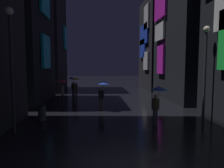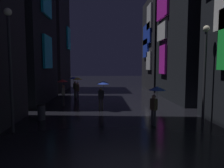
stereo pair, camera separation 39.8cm
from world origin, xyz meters
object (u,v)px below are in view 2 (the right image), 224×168
at_px(pedestrian_near_crossing_blue, 156,95).
at_px(streetlamp_right_near, 205,62).
at_px(pedestrian_foreground_right_yellow, 78,82).
at_px(pedestrian_foreground_left_blue, 74,81).
at_px(pedestrian_midstreet_centre_red, 63,85).
at_px(streetlamp_left_near, 10,57).
at_px(pedestrian_midstreet_left_blue, 103,88).
at_px(trash_bin, 41,112).

distance_m(pedestrian_near_crossing_blue, streetlamp_right_near, 3.41).
height_order(pedestrian_foreground_right_yellow, streetlamp_right_near, streetlamp_right_near).
height_order(pedestrian_foreground_left_blue, pedestrian_midstreet_centre_red, same).
distance_m(pedestrian_midstreet_centre_red, streetlamp_right_near, 10.41).
bearing_deg(pedestrian_foreground_right_yellow, streetlamp_right_near, -44.99).
distance_m(pedestrian_midstreet_centre_red, streetlamp_left_near, 6.85).
bearing_deg(streetlamp_right_near, pedestrian_foreground_left_blue, 132.67).
distance_m(pedestrian_foreground_right_yellow, streetlamp_left_near, 9.64).
xyz_separation_m(pedestrian_foreground_right_yellow, streetlamp_right_near, (7.99, -7.99, 1.71)).
height_order(streetlamp_right_near, streetlamp_left_near, streetlamp_left_near).
distance_m(pedestrian_midstreet_left_blue, trash_bin, 4.40).
distance_m(pedestrian_midstreet_left_blue, streetlamp_left_near, 6.47).
relative_size(pedestrian_near_crossing_blue, trash_bin, 2.28).
height_order(pedestrian_foreground_left_blue, streetlamp_right_near, streetlamp_right_near).
distance_m(pedestrian_near_crossing_blue, pedestrian_midstreet_centre_red, 8.33).
bearing_deg(pedestrian_foreground_left_blue, pedestrian_midstreet_left_blue, -64.98).
bearing_deg(pedestrian_near_crossing_blue, pedestrian_midstreet_left_blue, 126.40).
distance_m(pedestrian_midstreet_centre_red, pedestrian_foreground_right_yellow, 2.89).
xyz_separation_m(pedestrian_midstreet_left_blue, streetlamp_right_near, (5.67, -3.15, 1.71)).
bearing_deg(pedestrian_midstreet_centre_red, pedestrian_foreground_right_yellow, 73.09).
bearing_deg(trash_bin, streetlamp_right_near, -5.94).
xyz_separation_m(pedestrian_foreground_left_blue, pedestrian_midstreet_centre_red, (-0.34, -4.00, 0.00)).
relative_size(pedestrian_foreground_left_blue, streetlamp_left_near, 0.36).
height_order(pedestrian_near_crossing_blue, pedestrian_midstreet_centre_red, same).
height_order(pedestrian_midstreet_left_blue, trash_bin, pedestrian_midstreet_left_blue).
height_order(pedestrian_foreground_left_blue, trash_bin, pedestrian_foreground_left_blue).
relative_size(pedestrian_midstreet_left_blue, pedestrian_near_crossing_blue, 1.00).
bearing_deg(pedestrian_near_crossing_blue, trash_bin, 166.12).
relative_size(pedestrian_midstreet_centre_red, streetlamp_right_near, 0.39).
distance_m(pedestrian_foreground_left_blue, pedestrian_near_crossing_blue, 11.33).
xyz_separation_m(pedestrian_midstreet_centre_red, streetlamp_left_near, (-1.16, -6.46, 1.94)).
bearing_deg(trash_bin, pedestrian_foreground_left_blue, 84.47).
bearing_deg(streetlamp_right_near, pedestrian_near_crossing_blue, -167.96).
height_order(pedestrian_foreground_right_yellow, streetlamp_left_near, streetlamp_left_near).
relative_size(pedestrian_foreground_left_blue, pedestrian_midstreet_centre_red, 1.00).
bearing_deg(streetlamp_right_near, streetlamp_left_near, -172.93).
bearing_deg(pedestrian_foreground_right_yellow, trash_bin, -100.53).
height_order(pedestrian_midstreet_left_blue, pedestrian_near_crossing_blue, same).
distance_m(pedestrian_foreground_left_blue, pedestrian_foreground_right_yellow, 1.33).
bearing_deg(streetlamp_left_near, pedestrian_near_crossing_blue, 5.02).
bearing_deg(pedestrian_foreground_right_yellow, pedestrian_foreground_left_blue, 112.38).
height_order(streetlamp_left_near, trash_bin, streetlamp_left_near).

